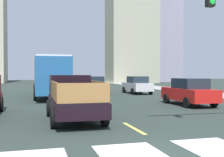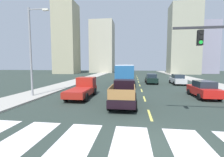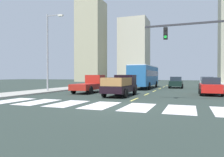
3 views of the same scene
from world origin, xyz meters
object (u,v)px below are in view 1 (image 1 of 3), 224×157
object	(u,v)px
pickup_stakebed	(73,98)
sedan_far	(189,92)
sedan_mid	(137,85)
sedan_near_right	(94,85)
city_bus	(50,74)

from	to	relation	value
pickup_stakebed	sedan_far	bearing A→B (deg)	21.86
sedan_mid	sedan_near_right	distance (m)	4.30
sedan_mid	city_bus	bearing A→B (deg)	-167.39
sedan_mid	sedan_far	distance (m)	10.65
sedan_far	pickup_stakebed	bearing A→B (deg)	-153.98
sedan_mid	sedan_near_right	world-z (taller)	same
city_bus	sedan_far	distance (m)	11.99
pickup_stakebed	sedan_near_right	xyz separation A→B (m)	(4.01, 14.98, -0.08)
city_bus	sedan_far	world-z (taller)	city_bus
sedan_far	sedan_near_right	distance (m)	12.00
pickup_stakebed	sedan_mid	world-z (taller)	pickup_stakebed
pickup_stakebed	sedan_near_right	world-z (taller)	pickup_stakebed
city_bus	sedan_mid	distance (m)	8.88
pickup_stakebed	sedan_far	world-z (taller)	pickup_stakebed
sedan_mid	sedan_far	bearing A→B (deg)	-92.36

